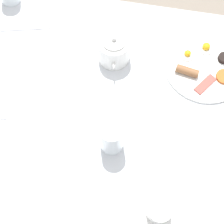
{
  "coord_description": "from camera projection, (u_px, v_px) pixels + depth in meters",
  "views": [
    {
      "loc": [
        -0.45,
        -0.08,
        1.82
      ],
      "look_at": [
        0.0,
        0.0,
        0.8
      ],
      "focal_mm": 50.0,
      "sensor_mm": 36.0,
      "label": 1
    }
  ],
  "objects": [
    {
      "name": "teapot_near",
      "position": [
        114.0,
        49.0,
        1.19
      ],
      "size": [
        0.22,
        0.13,
        0.13
      ],
      "rotation": [
        0.0,
        0.0,
        3.32
      ],
      "color": "white",
      "rests_on": "table"
    },
    {
      "name": "teacup_with_saucer_left",
      "position": [
        158.0,
        210.0,
        0.98
      ],
      "size": [
        0.15,
        0.15,
        0.07
      ],
      "color": "white",
      "rests_on": "table"
    },
    {
      "name": "breakfast_plate",
      "position": [
        204.0,
        66.0,
        1.22
      ],
      "size": [
        0.32,
        0.32,
        0.04
      ],
      "color": "white",
      "rests_on": "table"
    },
    {
      "name": "water_glass_short",
      "position": [
        112.0,
        137.0,
        1.03
      ],
      "size": [
        0.08,
        0.08,
        0.15
      ],
      "color": "white",
      "rests_on": "table"
    },
    {
      "name": "knife_by_plate",
      "position": [
        26.0,
        29.0,
        1.3
      ],
      "size": [
        0.06,
        0.2,
        0.0
      ],
      "rotation": [
        0.0,
        0.0,
        3.39
      ],
      "color": "silver",
      "rests_on": "table"
    },
    {
      "name": "table",
      "position": [
        112.0,
        121.0,
        1.2
      ],
      "size": [
        1.08,
        1.22,
        0.78
      ],
      "color": "silver",
      "rests_on": "ground_plane"
    },
    {
      "name": "ground_plane",
      "position": [
        112.0,
        166.0,
        1.85
      ],
      "size": [
        8.0,
        8.0,
        0.0
      ],
      "primitive_type": "plane",
      "color": "gray"
    }
  ]
}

